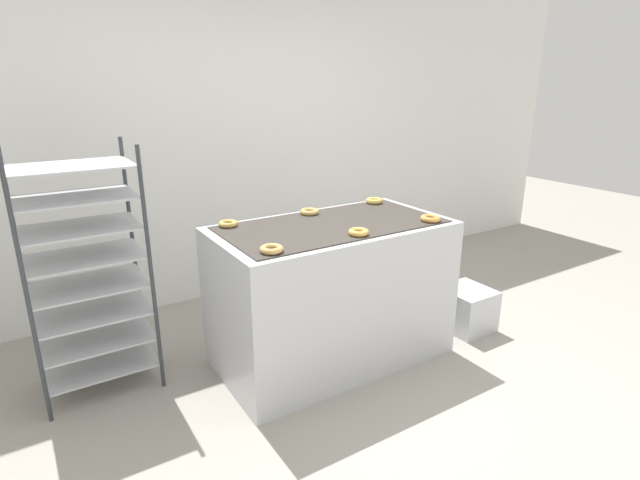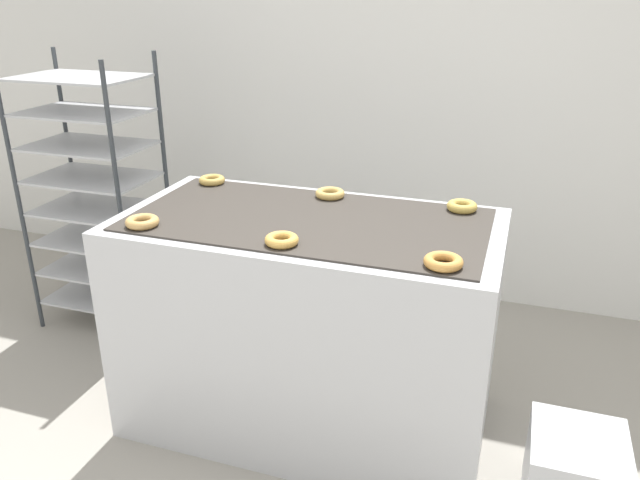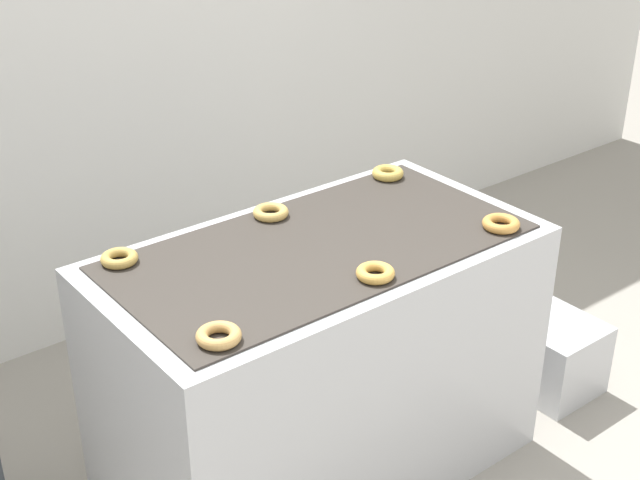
# 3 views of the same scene
# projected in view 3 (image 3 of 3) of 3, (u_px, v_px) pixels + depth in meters

# --- Properties ---
(wall_back) EXTENTS (8.00, 0.05, 2.80)m
(wall_back) POSITION_uv_depth(u_px,v_px,m) (111.00, 33.00, 3.84)
(wall_back) COLOR white
(wall_back) RESTS_ON ground_plane
(fryer_machine) EXTENTS (1.54, 0.82, 0.96)m
(fryer_machine) POSITION_uv_depth(u_px,v_px,m) (320.00, 363.00, 3.23)
(fryer_machine) COLOR silver
(fryer_machine) RESTS_ON ground_plane
(glaze_bin) EXTENTS (0.34, 0.37, 0.32)m
(glaze_bin) POSITION_uv_depth(u_px,v_px,m) (553.00, 355.00, 3.83)
(glaze_bin) COLOR silver
(glaze_bin) RESTS_ON ground_plane
(donut_near_left) EXTENTS (0.13, 0.13, 0.04)m
(donut_near_left) POSITION_uv_depth(u_px,v_px,m) (219.00, 336.00, 2.48)
(donut_near_left) COLOR tan
(donut_near_left) RESTS_ON fryer_machine
(donut_near_center) EXTENTS (0.12, 0.12, 0.03)m
(donut_near_center) POSITION_uv_depth(u_px,v_px,m) (376.00, 273.00, 2.80)
(donut_near_center) COLOR gold
(donut_near_center) RESTS_ON fryer_machine
(donut_near_right) EXTENTS (0.13, 0.13, 0.03)m
(donut_near_right) POSITION_uv_depth(u_px,v_px,m) (501.00, 224.00, 3.12)
(donut_near_right) COLOR gold
(donut_near_right) RESTS_ON fryer_machine
(donut_far_left) EXTENTS (0.12, 0.12, 0.03)m
(donut_far_left) POSITION_uv_depth(u_px,v_px,m) (119.00, 258.00, 2.89)
(donut_far_left) COLOR tan
(donut_far_left) RESTS_ON fryer_machine
(donut_far_center) EXTENTS (0.13, 0.13, 0.03)m
(donut_far_center) POSITION_uv_depth(u_px,v_px,m) (271.00, 212.00, 3.20)
(donut_far_center) COLOR tan
(donut_far_center) RESTS_ON fryer_machine
(donut_far_right) EXTENTS (0.13, 0.13, 0.04)m
(donut_far_right) POSITION_uv_depth(u_px,v_px,m) (388.00, 173.00, 3.52)
(donut_far_right) COLOR gold
(donut_far_right) RESTS_ON fryer_machine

